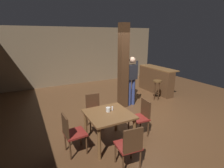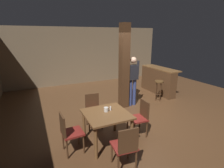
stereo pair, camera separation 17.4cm
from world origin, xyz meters
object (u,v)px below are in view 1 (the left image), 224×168
at_px(chair_east, 141,116).
at_px(bar_counter, 155,80).
at_px(chair_south, 130,145).
at_px(bar_stool_near, 157,86).
at_px(chair_north, 94,109).
at_px(napkin_cup, 108,110).
at_px(salt_shaker, 112,108).
at_px(chair_west, 71,132).
at_px(dining_table, 109,118).
at_px(standing_person, 132,78).

bearing_deg(chair_east, bar_counter, 43.88).
height_order(chair_south, bar_stool_near, chair_south).
relative_size(chair_north, bar_stool_near, 1.15).
relative_size(chair_north, napkin_cup, 8.59).
xyz_separation_m(salt_shaker, bar_counter, (3.31, 2.34, -0.24)).
relative_size(chair_west, napkin_cup, 8.59).
bearing_deg(salt_shaker, chair_west, -174.77).
relative_size(napkin_cup, bar_counter, 0.06).
bearing_deg(dining_table, standing_person, 44.51).
distance_m(napkin_cup, bar_counter, 4.17).
height_order(chair_east, bar_stool_near, chair_east).
xyz_separation_m(chair_east, napkin_cup, (-0.86, 0.11, 0.29)).
bearing_deg(chair_west, chair_south, -48.26).
height_order(chair_west, standing_person, standing_person).
bearing_deg(chair_south, dining_table, 88.55).
relative_size(chair_south, salt_shaker, 9.68).
relative_size(salt_shaker, bar_counter, 0.05).
relative_size(chair_east, salt_shaker, 9.68).
distance_m(dining_table, bar_stool_near, 3.33).
xyz_separation_m(dining_table, salt_shaker, (0.15, 0.11, 0.17)).
height_order(chair_north, salt_shaker, chair_north).
bearing_deg(bar_stool_near, standing_person, 178.89).
xyz_separation_m(dining_table, napkin_cup, (0.03, 0.09, 0.17)).
relative_size(dining_table, bar_stool_near, 1.26).
bearing_deg(salt_shaker, dining_table, -143.84).
distance_m(dining_table, chair_east, 0.89).
height_order(standing_person, bar_counter, standing_person).
relative_size(chair_north, standing_person, 0.52).
bearing_deg(standing_person, bar_stool_near, -1.11).
relative_size(chair_west, bar_stool_near, 1.15).
bearing_deg(chair_east, standing_person, 63.99).
distance_m(chair_south, standing_person, 3.18).
height_order(dining_table, bar_stool_near, bar_stool_near).
xyz_separation_m(chair_west, standing_person, (2.58, 1.68, 0.50)).
bearing_deg(standing_person, chair_north, -154.74).
height_order(bar_counter, bar_stool_near, bar_counter).
height_order(chair_east, salt_shaker, chair_east).
xyz_separation_m(chair_west, bar_counter, (4.31, 2.43, 0.05)).
bearing_deg(bar_stool_near, bar_counter, 52.68).
distance_m(dining_table, napkin_cup, 0.19).
bearing_deg(napkin_cup, dining_table, -108.65).
xyz_separation_m(chair_south, chair_east, (0.91, 0.88, 0.00)).
distance_m(salt_shaker, bar_counter, 4.06).
relative_size(standing_person, bar_counter, 0.93).
height_order(salt_shaker, bar_counter, bar_counter).
xyz_separation_m(dining_table, chair_north, (-0.01, 0.88, -0.12)).
xyz_separation_m(chair_south, chair_north, (0.01, 1.79, 0.00)).
xyz_separation_m(standing_person, bar_stool_near, (1.14, -0.02, -0.43)).
bearing_deg(napkin_cup, chair_west, -175.45).
xyz_separation_m(napkin_cup, salt_shaker, (0.12, 0.02, -0.00)).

